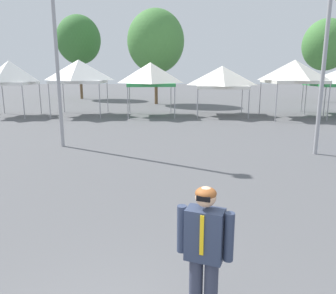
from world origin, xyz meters
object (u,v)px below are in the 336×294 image
Objects in this scene: canopy_tent_right_of_center at (77,71)px; tree_behind_tents_right at (77,40)px; canopy_tent_behind_center at (292,72)px; light_pole_near_lift at (328,4)px; light_pole_opposite_side at (52,15)px; canopy_tent_behind_right at (8,73)px; tree_behind_tents_left at (324,45)px; canopy_tent_far_left at (220,77)px; person_foreground at (203,249)px; tree_behind_tents_center at (154,41)px; canopy_tent_behind_left at (149,74)px.

tree_behind_tents_right is (-3.25, 13.20, 3.07)m from canopy_tent_right_of_center.
canopy_tent_behind_center is 10.07m from light_pole_near_lift.
light_pole_opposite_side reaches higher than canopy_tent_behind_center.
tree_behind_tents_left is at bearing 22.27° from canopy_tent_behind_right.
light_pole_opposite_side is at bearing -129.43° from canopy_tent_far_left.
tree_behind_tents_left is at bearing 63.92° from person_foreground.
tree_behind_tents_right is at bearing 102.16° from light_pole_opposite_side.
tree_behind_tents_center is at bearing 93.11° from person_foreground.
tree_behind_tents_left reaches higher than canopy_tent_behind_right.
canopy_tent_behind_left is 15.93m from tree_behind_tents_right.
light_pole_opposite_side is (-7.80, -9.49, 2.45)m from canopy_tent_far_left.
tree_behind_tents_right reaches higher than canopy_tent_right_of_center.
canopy_tent_right_of_center is 22.83m from tree_behind_tents_left.
tree_behind_tents_left is at bearing 41.46° from canopy_tent_far_left.
canopy_tent_behind_right is 0.43× the size of tree_behind_tents_right.
tree_behind_tents_center reaches higher than tree_behind_tents_left.
canopy_tent_right_of_center is 15.68m from light_pole_near_lift.
canopy_tent_behind_left is at bearing 71.49° from light_pole_opposite_side.
tree_behind_tents_left is at bearing 65.74° from light_pole_near_lift.
canopy_tent_right_of_center is 1.05× the size of canopy_tent_behind_left.
tree_behind_tents_left is (20.48, 9.81, 2.35)m from canopy_tent_right_of_center.
person_foreground is 32.61m from tree_behind_tents_left.
light_pole_near_lift is at bearing -70.69° from tree_behind_tents_center.
tree_behind_tents_left is (9.24, 20.51, 0.09)m from light_pole_near_lift.
canopy_tent_behind_left reaches higher than person_foreground.
canopy_tent_right_of_center is at bearing 136.41° from light_pole_near_lift.
light_pole_near_lift is (4.97, 8.54, 4.12)m from person_foreground.
light_pole_near_lift reaches higher than tree_behind_tents_center.
person_foreground is (1.55, -19.03, -1.68)m from canopy_tent_behind_left.
canopy_tent_behind_center is 12.83m from tree_behind_tents_center.
canopy_tent_behind_left reaches higher than canopy_tent_far_left.
canopy_tent_behind_right is 4.40m from canopy_tent_right_of_center.
canopy_tent_right_of_center is 20.31m from person_foreground.
canopy_tent_behind_left is 18.85m from tree_behind_tents_left.
tree_behind_tents_left is 23.98m from tree_behind_tents_right.
person_foreground is 34.16m from tree_behind_tents_right.
canopy_tent_far_left is 0.44× the size of tree_behind_tents_center.
canopy_tent_behind_center is at bearing 67.55° from person_foreground.
canopy_tent_right_of_center reaches higher than person_foreground.
person_foreground is at bearing -60.57° from canopy_tent_behind_right.
tree_behind_tents_right is (-23.73, 3.38, 0.72)m from tree_behind_tents_left.
canopy_tent_behind_center is 0.48× the size of tree_behind_tents_left.
light_pole_near_lift is at bearing -7.46° from light_pole_opposite_side.
light_pole_near_lift reaches higher than canopy_tent_behind_right.
light_pole_near_lift is 9.70m from light_pole_opposite_side.
canopy_tent_right_of_center is 1.02× the size of canopy_tent_far_left.
canopy_tent_behind_center is at bearing -121.56° from tree_behind_tents_left.
tree_behind_tents_right is (-12.68, 13.15, 3.43)m from canopy_tent_far_left.
tree_behind_tents_right is at bearing 106.35° from person_foreground.
canopy_tent_right_of_center is at bearing -76.15° from tree_behind_tents_right.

